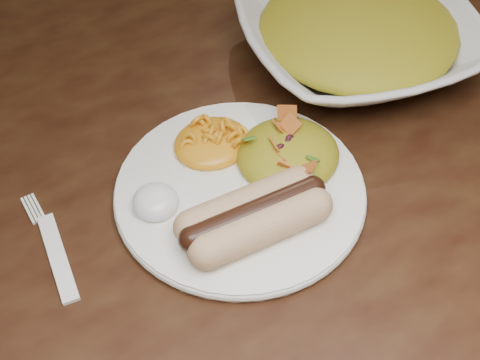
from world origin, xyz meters
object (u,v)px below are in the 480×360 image
fork (58,257)px  serving_bowl (357,39)px  table (136,245)px  plate (240,191)px

fork → serving_bowl: 0.41m
table → serving_bowl: (0.31, 0.04, 0.12)m
plate → serving_bowl: (0.22, 0.11, 0.03)m
table → plate: bearing=-35.0°
plate → table: bearing=145.0°
table → fork: 0.13m
table → plate: (0.09, -0.07, 0.10)m
fork → serving_bowl: serving_bowl is taller
serving_bowl → table: bearing=-172.6°
table → fork: bearing=-152.7°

